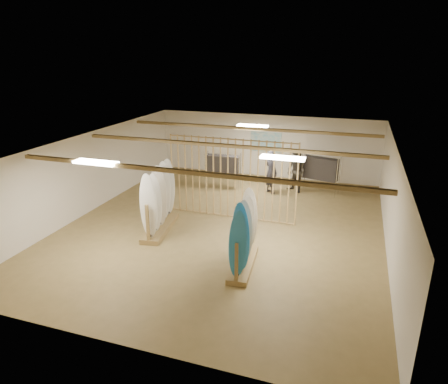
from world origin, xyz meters
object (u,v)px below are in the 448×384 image
(rack_right, at_px, (243,244))
(shopper_a, at_px, (271,169))
(clothing_rack_a, at_px, (223,166))
(shopper_b, at_px, (296,169))
(clothing_rack_b, at_px, (321,169))
(rack_left, at_px, (159,209))

(rack_right, relative_size, shopper_a, 1.04)
(rack_right, height_order, clothing_rack_a, rack_right)
(shopper_b, bearing_deg, clothing_rack_b, 48.17)
(clothing_rack_a, height_order, shopper_a, shopper_a)
(rack_right, bearing_deg, shopper_b, 81.13)
(rack_left, distance_m, clothing_rack_a, 4.62)
(clothing_rack_b, bearing_deg, rack_right, -86.35)
(rack_right, xyz_separation_m, shopper_b, (0.37, 6.47, 0.33))
(rack_right, bearing_deg, clothing_rack_a, 107.81)
(rack_right, relative_size, shopper_b, 1.05)
(clothing_rack_a, bearing_deg, clothing_rack_b, 7.17)
(clothing_rack_a, relative_size, clothing_rack_b, 0.97)
(rack_right, relative_size, clothing_rack_b, 1.31)
(shopper_a, bearing_deg, rack_left, 101.94)
(shopper_a, height_order, shopper_b, shopper_a)
(clothing_rack_a, bearing_deg, shopper_b, 6.47)
(clothing_rack_b, relative_size, shopper_b, 0.80)
(clothing_rack_a, bearing_deg, rack_left, -100.89)
(clothing_rack_a, distance_m, shopper_b, 2.99)
(rack_left, height_order, shopper_a, rack_left)
(rack_left, height_order, clothing_rack_b, rack_left)
(clothing_rack_b, distance_m, shopper_b, 0.96)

